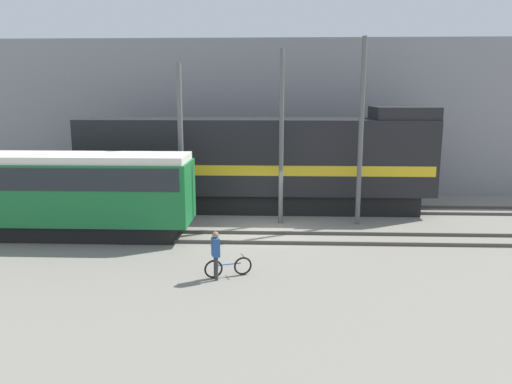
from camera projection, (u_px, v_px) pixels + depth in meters
The scene contains 11 objects.
ground_plane at pixel (268, 231), 21.98m from camera, with size 120.00×120.00×0.00m, color gray.
track_near at pixel (267, 237), 20.77m from camera, with size 60.00×1.50×0.14m.
track_far at pixel (269, 209), 25.91m from camera, with size 60.00×1.51×0.14m.
building_backdrop at pixel (271, 116), 31.99m from camera, with size 43.88×6.00×9.05m.
freight_locomotive at pixel (258, 163), 25.46m from camera, with size 17.70×3.04×5.31m.
streetcar at pixel (67, 190), 20.72m from camera, with size 10.31×2.54×3.53m.
bicycle at pixel (228, 267), 16.53m from camera, with size 1.55×0.68×0.68m.
person at pixel (216, 251), 16.13m from camera, with size 0.33×0.41×1.62m.
utility_pole_left at pixel (181, 145), 22.80m from camera, with size 0.24×0.24×7.30m.
utility_pole_center at pixel (281, 139), 22.55m from camera, with size 0.21×0.21×7.90m.
utility_pole_right at pixel (361, 133), 22.36m from camera, with size 0.22×0.22×8.41m.
Camera 1 is at (0.36, -21.21, 6.02)m, focal length 35.00 mm.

